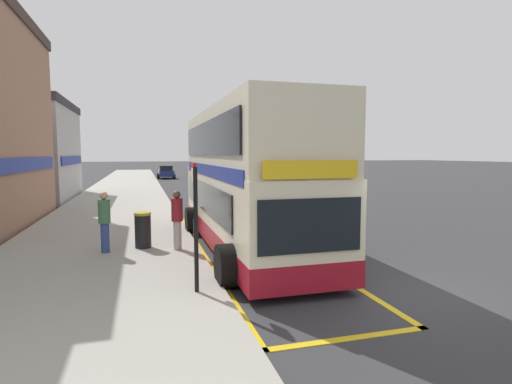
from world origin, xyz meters
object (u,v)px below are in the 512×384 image
parked_car_navy_across (166,172)px  pedestrian_waiting_near_sign (104,219)px  parked_car_grey_behind (212,171)px  pedestrian_further_back (177,217)px  parked_car_navy_ahead (260,178)px  double_decker_bus (246,184)px  litter_bin (143,230)px  bus_stop_sign (195,216)px

parked_car_navy_across → pedestrian_waiting_near_sign: (-3.99, -38.42, 0.33)m
parked_car_grey_behind → pedestrian_further_back: bearing=-98.5°
pedestrian_further_back → parked_car_grey_behind: bearing=78.8°
parked_car_navy_ahead → pedestrian_further_back: 25.51m
double_decker_bus → parked_car_grey_behind: (5.48, 38.56, -1.26)m
double_decker_bus → pedestrian_further_back: 2.41m
parked_car_navy_ahead → litter_bin: (-10.62, -23.09, -0.11)m
parked_car_navy_ahead → litter_bin: 25.42m
bus_stop_sign → pedestrian_further_back: 3.90m
bus_stop_sign → pedestrian_waiting_near_sign: bus_stop_sign is taller
parked_car_navy_across → pedestrian_waiting_near_sign: bearing=84.6°
bus_stop_sign → parked_car_grey_behind: bus_stop_sign is taller
parked_car_grey_behind → pedestrian_waiting_near_sign: bearing=-101.5°
parked_car_navy_ahead → bus_stop_sign: bearing=-106.9°
bus_stop_sign → parked_car_navy_across: size_ratio=0.64×
bus_stop_sign → parked_car_navy_ahead: (9.56, 27.47, -0.93)m
parked_car_navy_ahead → pedestrian_further_back: bearing=-109.9°
bus_stop_sign → pedestrian_further_back: bearing=90.8°
double_decker_bus → litter_bin: double_decker_bus is taller
pedestrian_further_back → litter_bin: 1.21m
double_decker_bus → pedestrian_further_back: size_ratio=5.75×
parked_car_navy_ahead → pedestrian_further_back: (-9.62, -23.62, 0.32)m
double_decker_bus → bus_stop_sign: bearing=-117.6°
double_decker_bus → litter_bin: (-3.21, 0.28, -1.37)m
parked_car_grey_behind → bus_stop_sign: bearing=-97.4°
parked_car_navy_ahead → parked_car_navy_across: same height
parked_car_grey_behind → parked_car_navy_ahead: same height
litter_bin → parked_car_navy_across: bearing=85.6°
litter_bin → pedestrian_waiting_near_sign: bearing=-162.6°
double_decker_bus → parked_car_navy_across: 38.38m
parked_car_navy_ahead → litter_bin: bearing=-112.4°
double_decker_bus → parked_car_navy_across: size_ratio=2.45×
bus_stop_sign → parked_car_navy_across: bus_stop_sign is taller
parked_car_grey_behind → parked_car_navy_ahead: size_ratio=1.00×
litter_bin → bus_stop_sign: bearing=-76.4°
bus_stop_sign → pedestrian_further_back: bus_stop_sign is taller
bus_stop_sign → litter_bin: bearing=103.6°
parked_car_grey_behind → litter_bin: (-8.68, -38.28, -0.11)m
parked_car_navy_across → pedestrian_further_back: 38.67m
litter_bin → double_decker_bus: bearing=-4.9°
parked_car_navy_across → parked_car_navy_ahead: bearing=117.7°
bus_stop_sign → pedestrian_waiting_near_sign: (-2.13, 4.04, -0.60)m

